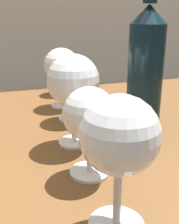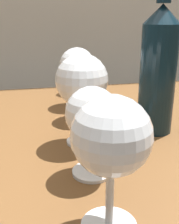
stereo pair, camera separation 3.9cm
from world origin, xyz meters
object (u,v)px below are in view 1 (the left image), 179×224
wine_glass_merlot (72,78)px  wine_glass_cabernet (60,65)px  wine_glass_rose (89,115)px  wine_glass_amber (73,83)px  wine_bottle (146,66)px  wine_glass_pinot (120,139)px  wine_glass_port (62,67)px

wine_glass_merlot → wine_glass_cabernet: bearing=84.6°
wine_glass_rose → wine_glass_amber: (0.01, 0.11, 0.02)m
wine_bottle → wine_glass_cabernet: bearing=108.0°
wine_glass_pinot → wine_bottle: bearing=56.8°
wine_glass_cabernet → wine_bottle: wine_bottle is taller
wine_glass_rose → wine_bottle: (0.16, 0.14, 0.04)m
wine_glass_pinot → wine_glass_cabernet: size_ratio=1.23×
wine_glass_merlot → wine_glass_port: 0.10m
wine_glass_merlot → wine_glass_cabernet: 0.22m
wine_glass_rose → wine_bottle: size_ratio=0.41×
wine_glass_pinot → wine_glass_rose: (0.01, 0.12, -0.02)m
wine_glass_cabernet → wine_bottle: size_ratio=0.38×
wine_glass_pinot → wine_glass_merlot: wine_glass_pinot is taller
wine_glass_amber → wine_glass_cabernet: wine_glass_amber is taller
wine_glass_amber → wine_bottle: size_ratio=0.50×
wine_glass_cabernet → wine_glass_amber: bearing=-98.2°
wine_glass_merlot → wine_bottle: (0.12, -0.09, 0.04)m
wine_glass_port → wine_glass_rose: bearing=-95.9°
wine_glass_pinot → wine_glass_amber: 0.22m
wine_glass_port → wine_bottle: bearing=-57.4°
wine_glass_merlot → wine_bottle: wine_bottle is taller
wine_glass_rose → wine_glass_amber: size_ratio=0.81×
wine_glass_amber → wine_glass_merlot: wine_glass_amber is taller
wine_glass_rose → wine_bottle: bearing=40.5°
wine_glass_pinot → wine_glass_cabernet: bearing=83.9°
wine_glass_pinot → wine_glass_port: wine_glass_pinot is taller
wine_glass_pinot → wine_bottle: size_ratio=0.47×
wine_glass_merlot → wine_glass_port: wine_glass_port is taller
wine_glass_merlot → wine_bottle: 0.16m
wine_glass_pinot → wine_glass_rose: 0.12m
wine_glass_pinot → wine_glass_rose: size_ratio=1.16×
wine_glass_amber → wine_glass_rose: bearing=-92.7°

